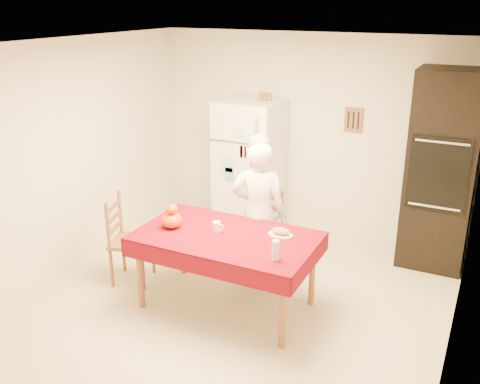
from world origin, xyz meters
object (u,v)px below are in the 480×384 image
Objects in this scene: oven_cabinet at (441,171)px; pumpkin_lower at (172,220)px; dining_table at (226,242)px; chair_far at (262,227)px; seated_woman at (259,213)px; chair_left at (125,236)px; wine_glass at (276,250)px; refrigerator at (250,167)px; coffee_mug at (217,227)px; bread_plate at (281,235)px.

oven_cabinet reaches higher than pumpkin_lower.
dining_table is 1.79× the size of chair_far.
chair_left is at bearing 10.76° from seated_woman.
wine_glass is at bearing 108.23° from seated_woman.
refrigerator is 1.40m from seated_woman.
pumpkin_lower is (0.65, -0.07, 0.33)m from chair_left.
pumpkin_lower is at bearing -139.06° from oven_cabinet.
coffee_mug is at bearing 57.03° from seated_woman.
seated_woman is 1.01m from wine_glass.
coffee_mug reaches higher than dining_table.
pumpkin_lower is (-2.23, -1.93, -0.26)m from oven_cabinet.
bread_plate is at bearing -126.14° from oven_cabinet.
refrigerator is 1.94m from chair_left.
oven_cabinet is at bearing 1.18° from refrigerator.
wine_glass is (0.61, -1.10, 0.34)m from chair_far.
wine_glass is 0.73× the size of bread_plate.
refrigerator is 2.29m from oven_cabinet.
seated_woman is (1.27, 0.60, 0.27)m from chair_left.
coffee_mug is (-0.19, -0.56, 0.03)m from seated_woman.
dining_table is 0.87m from chair_far.
oven_cabinet is at bearing 45.53° from coffee_mug.
wine_glass reaches higher than bread_plate.
seated_woman is (0.07, -0.26, 0.27)m from chair_far.
chair_far is 1.31m from wine_glass.
dining_table is 0.17m from coffee_mug.
bread_plate is (0.47, -0.64, 0.26)m from chair_far.
dining_table is 7.08× the size of bread_plate.
refrigerator reaches higher than seated_woman.
refrigerator is 1.84m from coffee_mug.
chair_far is (0.61, -0.96, -0.34)m from refrigerator.
wine_glass is at bearing -115.80° from chair_left.
refrigerator reaches higher than dining_table.
chair_left is at bearing -108.08° from refrigerator.
seated_woman reaches higher than bread_plate.
oven_cabinet is 2.32× the size of chair_far.
refrigerator is 8.41× the size of pumpkin_lower.
dining_table is at bearing -15.85° from coffee_mug.
chair_left is 1.43m from seated_woman.
seated_woman is 0.55m from bread_plate.
chair_left is at bearing -177.93° from coffee_mug.
chair_left is (-1.20, -0.85, 0.00)m from chair_far.
refrigerator reaches higher than wine_glass.
oven_cabinet reaches higher than seated_woman.
coffee_mug is at bearing 164.15° from dining_table.
pumpkin_lower is (-0.55, -0.92, 0.33)m from chair_far.
dining_table is 17.00× the size of coffee_mug.
seated_woman is at bearing 71.44° from coffee_mug.
dining_table is 0.58m from pumpkin_lower.
wine_glass is at bearing -59.44° from refrigerator.
chair_left is at bearing 172.13° from wine_glass.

